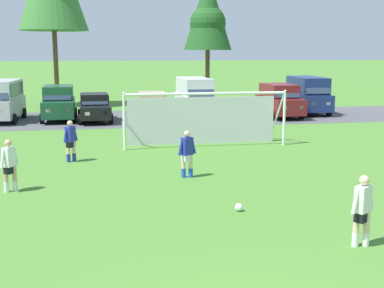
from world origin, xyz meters
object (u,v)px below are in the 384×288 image
parked_car_slot_center_left (59,102)px  parked_car_slot_far_right (279,100)px  player_defender_far (10,166)px  parked_car_slot_left (2,100)px  soccer_ball (239,207)px  parked_car_slot_right (195,96)px  player_winger_left (187,154)px  player_midfield_center (362,211)px  parked_car_slot_end (308,94)px  parked_car_slot_center (95,107)px  soccer_goal (203,117)px  player_striker_near (71,141)px  parked_car_slot_center_right (152,105)px

parked_car_slot_center_left → parked_car_slot_far_right: (14.18, -0.81, 0.00)m
player_defender_far → parked_car_slot_left: (-3.42, 16.66, 0.52)m
soccer_ball → parked_car_slot_left: 22.13m
player_defender_far → parked_car_slot_right: 19.47m
player_defender_far → player_winger_left: same height
player_midfield_center → player_winger_left: bearing=112.9°
player_winger_left → soccer_ball: bearing=-78.2°
parked_car_slot_end → soccer_ball: bearing=-116.7°
player_winger_left → parked_car_slot_center: parked_car_slot_center is taller
soccer_goal → player_winger_left: size_ratio=4.54×
player_midfield_center → player_winger_left: same height
parked_car_slot_left → player_striker_near: bearing=-68.4°
player_defender_far → parked_car_slot_far_right: size_ratio=0.35×
player_striker_near → parked_car_slot_center_left: parked_car_slot_center_left is taller
parked_car_slot_center → parked_car_slot_center_right: size_ratio=1.00×
soccer_goal → parked_car_slot_center: (-5.17, 8.72, -0.42)m
soccer_goal → parked_car_slot_right: bearing=82.3°
player_striker_near → soccer_goal: bearing=25.5°
player_striker_near → parked_car_slot_right: size_ratio=0.34×
parked_car_slot_left → parked_car_slot_far_right: (17.60, -0.88, -0.23)m
soccer_ball → parked_car_slot_center_left: (-6.52, 19.67, 1.00)m
soccer_ball → player_winger_left: player_winger_left is taller
player_winger_left → parked_car_slot_left: (-9.12, 15.81, 0.52)m
player_striker_near → player_midfield_center: same height
player_striker_near → parked_car_slot_left: parked_car_slot_left is taller
player_striker_near → parked_car_slot_center: 11.52m
parked_car_slot_center → parked_car_slot_right: bearing=15.2°
player_defender_far → player_winger_left: size_ratio=1.00×
parked_car_slot_center_right → parked_car_slot_right: bearing=22.6°
parked_car_slot_center → parked_car_slot_far_right: 11.97m
player_midfield_center → soccer_goal: bearing=95.3°
soccer_ball → parked_car_slot_end: size_ratio=0.05×
soccer_ball → player_striker_near: 8.74m
soccer_goal → parked_car_slot_right: (1.41, 10.50, 0.05)m
soccer_ball → parked_car_slot_center_left: 20.74m
soccer_ball → parked_car_slot_center: (-4.30, 18.66, 0.77)m
player_striker_near → parked_car_slot_center_right: 12.76m
parked_car_slot_far_right → parked_car_slot_end: size_ratio=0.95×
parked_car_slot_center_right → soccer_goal: bearing=-80.3°
soccer_ball → parked_car_slot_right: bearing=83.6°
player_striker_near → parked_car_slot_left: size_ratio=0.34×
player_midfield_center → parked_car_slot_center: parked_car_slot_center is taller
soccer_goal → parked_car_slot_left: (-10.81, 9.80, 0.05)m
player_winger_left → parked_car_slot_right: bearing=79.4°
soccer_goal → player_defender_far: size_ratio=4.54×
player_defender_far → parked_car_slot_far_right: (14.18, 15.78, 0.29)m
parked_car_slot_center → parked_car_slot_center_right: 3.63m
parked_car_slot_left → parked_car_slot_center_left: parked_car_slot_left is taller
soccer_goal → player_striker_near: size_ratio=4.54×
parked_car_slot_center_left → parked_car_slot_end: parked_car_slot_end is taller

